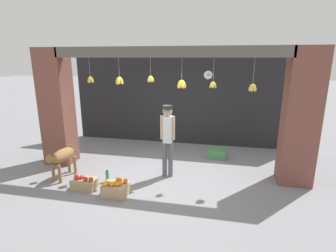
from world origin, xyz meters
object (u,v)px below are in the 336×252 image
dog (62,157)px  produce_box_green (216,154)px  fruit_crate_apples (84,183)px  water_bottle (107,176)px  wall_clock (208,75)px  fruit_crate_oranges (116,189)px  shopkeeper (168,135)px

dog → produce_box_green: 4.06m
fruit_crate_apples → water_bottle: bearing=49.7°
water_bottle → wall_clock: 4.27m
fruit_crate_oranges → fruit_crate_apples: bearing=169.7°
water_bottle → dog: bearing=-177.7°
fruit_crate_oranges → wall_clock: (1.59, 3.66, 2.09)m
dog → water_bottle: 1.16m
produce_box_green → water_bottle: (-2.40, -1.99, 0.00)m
dog → water_bottle: dog is taller
fruit_crate_apples → shopkeeper: bearing=31.0°
fruit_crate_apples → water_bottle: (0.35, 0.41, -0.00)m
water_bottle → wall_clock: size_ratio=1.01×
wall_clock → shopkeeper: bearing=-106.1°
dog → fruit_crate_oranges: 1.65m
fruit_crate_apples → fruit_crate_oranges: bearing=-10.3°
shopkeeper → dog: bearing=13.4°
produce_box_green → fruit_crate_apples: bearing=-138.9°
produce_box_green → water_bottle: size_ratio=1.82×
shopkeeper → produce_box_green: bearing=-129.4°
water_bottle → wall_clock: (2.02, 3.11, 2.11)m
dog → produce_box_green: (3.49, 2.03, -0.41)m
shopkeeper → fruit_crate_oranges: bearing=51.6°
shopkeeper → water_bottle: size_ratio=6.19×
dog → water_bottle: bearing=97.8°
dog → fruit_crate_apples: (0.74, -0.36, -0.41)m
fruit_crate_oranges → produce_box_green: (1.97, 2.54, -0.03)m
water_bottle → fruit_crate_oranges: bearing=-51.7°
dog → wall_clock: (3.11, 3.15, 1.70)m
produce_box_green → wall_clock: wall_clock is taller
fruit_crate_apples → water_bottle: 0.54m
shopkeeper → water_bottle: bearing=22.9°
fruit_crate_oranges → wall_clock: bearing=66.6°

